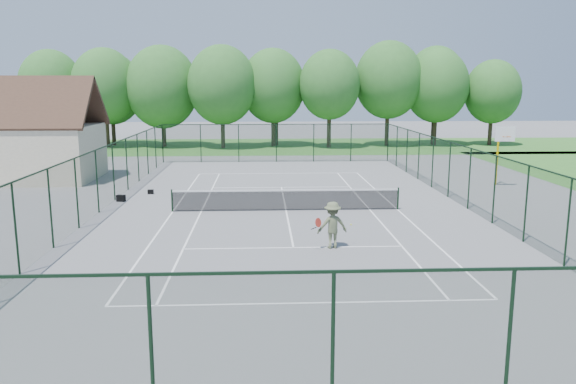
# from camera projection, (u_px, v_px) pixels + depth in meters

# --- Properties ---
(ground) EXTENTS (140.00, 140.00, 0.00)m
(ground) POSITION_uv_depth(u_px,v_px,m) (286.00, 211.00, 27.34)
(ground) COLOR slate
(ground) RESTS_ON ground
(grass_far) EXTENTS (80.00, 16.00, 0.01)m
(grass_far) POSITION_uv_depth(u_px,v_px,m) (273.00, 146.00, 56.78)
(grass_far) COLOR #3D7C2D
(grass_far) RESTS_ON ground
(court_lines) EXTENTS (11.05, 23.85, 0.01)m
(court_lines) POSITION_uv_depth(u_px,v_px,m) (286.00, 210.00, 27.33)
(court_lines) COLOR white
(court_lines) RESTS_ON ground
(tennis_net) EXTENTS (11.08, 0.08, 1.10)m
(tennis_net) POSITION_uv_depth(u_px,v_px,m) (286.00, 199.00, 27.23)
(tennis_net) COLOR black
(tennis_net) RESTS_ON ground
(fence_enclosure) EXTENTS (18.05, 36.05, 3.02)m
(fence_enclosure) POSITION_uv_depth(u_px,v_px,m) (286.00, 179.00, 27.05)
(fence_enclosure) COLOR #17321F
(fence_enclosure) RESTS_ON ground
(utility_building) EXTENTS (8.60, 6.27, 6.63)m
(utility_building) POSITION_uv_depth(u_px,v_px,m) (30.00, 131.00, 35.84)
(utility_building) COLOR beige
(utility_building) RESTS_ON ground
(tree_line_far) EXTENTS (39.40, 6.40, 9.70)m
(tree_line_far) POSITION_uv_depth(u_px,v_px,m) (273.00, 86.00, 55.67)
(tree_line_far) COLOR #3A2A1E
(tree_line_far) RESTS_ON ground
(basketball_goal) EXTENTS (1.20, 1.43, 3.65)m
(basketball_goal) POSITION_uv_depth(u_px,v_px,m) (502.00, 144.00, 33.62)
(basketball_goal) COLOR #D6B100
(basketball_goal) RESTS_ON ground
(sports_bag_a) EXTENTS (0.48, 0.36, 0.34)m
(sports_bag_a) POSITION_uv_depth(u_px,v_px,m) (121.00, 198.00, 29.48)
(sports_bag_a) COLOR black
(sports_bag_a) RESTS_ON ground
(sports_bag_b) EXTENTS (0.32, 0.20, 0.25)m
(sports_bag_b) POSITION_uv_depth(u_px,v_px,m) (151.00, 192.00, 31.52)
(sports_bag_b) COLOR black
(sports_bag_b) RESTS_ON ground
(tennis_player) EXTENTS (1.67, 0.93, 1.76)m
(tennis_player) POSITION_uv_depth(u_px,v_px,m) (332.00, 225.00, 20.87)
(tennis_player) COLOR #5D6545
(tennis_player) RESTS_ON ground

